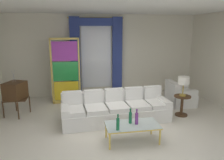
{
  "coord_description": "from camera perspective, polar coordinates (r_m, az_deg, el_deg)",
  "views": [
    {
      "loc": [
        -1.03,
        -5.06,
        2.48
      ],
      "look_at": [
        0.01,
        0.9,
        1.05
      ],
      "focal_mm": 34.83,
      "sensor_mm": 36.0,
      "label": 1
    }
  ],
  "objects": [
    {
      "name": "table_lamp_brass",
      "position": [
        6.49,
        18.31,
        -0.32
      ],
      "size": [
        0.32,
        0.32,
        0.57
      ],
      "color": "#B29338",
      "rests_on": "round_side_table"
    },
    {
      "name": "bottle_blue_decanter",
      "position": [
        4.62,
        1.55,
        -11.32
      ],
      "size": [
        0.07,
        0.07,
        0.35
      ],
      "color": "#196B3D",
      "rests_on": "coffee_table"
    },
    {
      "name": "armchair_white",
      "position": [
        7.57,
        17.19,
        -4.15
      ],
      "size": [
        0.83,
        0.83,
        0.8
      ],
      "color": "white",
      "rests_on": "ground"
    },
    {
      "name": "round_side_table",
      "position": [
        6.67,
        17.89,
        -5.95
      ],
      "size": [
        0.48,
        0.48,
        0.59
      ],
      "color": "#472D19",
      "rests_on": "ground"
    },
    {
      "name": "bottle_crystal_tall",
      "position": [
        4.95,
        4.83,
        -9.67
      ],
      "size": [
        0.07,
        0.07,
        0.35
      ],
      "color": "#196B3D",
      "rests_on": "coffee_table"
    },
    {
      "name": "vintage_tv",
      "position": [
        6.85,
        -24.08,
        -2.7
      ],
      "size": [
        0.69,
        0.74,
        1.35
      ],
      "color": "#472D19",
      "rests_on": "ground"
    },
    {
      "name": "couch_white_long",
      "position": [
        6.06,
        0.89,
        -7.71
      ],
      "size": [
        2.97,
        1.1,
        0.86
      ],
      "color": "white",
      "rests_on": "ground"
    },
    {
      "name": "ceiling_slab",
      "position": [
        5.97,
        0.04,
        18.49
      ],
      "size": [
        8.0,
        7.6,
        0.04
      ],
      "primitive_type": "cube",
      "color": "white"
    },
    {
      "name": "stained_glass_divider",
      "position": [
        7.38,
        -12.06,
        1.9
      ],
      "size": [
        0.95,
        0.05,
        2.2
      ],
      "color": "gold",
      "rests_on": "ground"
    },
    {
      "name": "wall_rear",
      "position": [
        8.24,
        -2.71,
        6.46
      ],
      "size": [
        8.0,
        0.12,
        3.0
      ],
      "primitive_type": "cube",
      "color": "silver",
      "rests_on": "ground"
    },
    {
      "name": "peacock_figurine",
      "position": [
        7.26,
        -7.48,
        -4.97
      ],
      "size": [
        0.44,
        0.6,
        0.5
      ],
      "color": "beige",
      "rests_on": "ground"
    },
    {
      "name": "curtained_window",
      "position": [
        8.03,
        -4.1,
        7.99
      ],
      "size": [
        2.0,
        0.17,
        2.7
      ],
      "color": "white",
      "rests_on": "ground"
    },
    {
      "name": "ground_plane",
      "position": [
        5.73,
        1.46,
        -12.36
      ],
      "size": [
        16.0,
        16.0,
        0.0
      ],
      "primitive_type": "plane",
      "color": "silver"
    },
    {
      "name": "coffee_table",
      "position": [
        4.97,
        5.34,
        -11.89
      ],
      "size": [
        1.19,
        0.61,
        0.41
      ],
      "color": "silver",
      "rests_on": "ground"
    },
    {
      "name": "bottle_amber_squat",
      "position": [
        4.91,
        6.48,
        -9.85
      ],
      "size": [
        0.07,
        0.07,
        0.36
      ],
      "color": "#753384",
      "rests_on": "coffee_table"
    }
  ]
}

